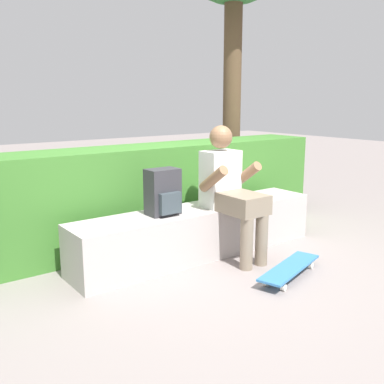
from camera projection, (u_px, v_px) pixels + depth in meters
The scene contains 6 objects.
ground_plane at pixel (217, 262), 3.98m from camera, with size 24.00×24.00×0.00m, color gray.
bench_main at pixel (199, 231), 4.13m from camera, with size 2.50×0.47×0.46m.
person_skater at pixel (231, 188), 3.99m from camera, with size 0.49×0.62×1.21m.
skateboard_near_person at pixel (290, 268), 3.64m from camera, with size 0.82×0.43×0.09m.
backpack_on_bench at pixel (163, 193), 3.80m from camera, with size 0.28×0.23×0.40m.
hedge_row at pixel (146, 194), 4.54m from camera, with size 4.25×0.58×0.98m.
Camera 1 is at (-2.44, -2.88, 1.44)m, focal length 41.46 mm.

